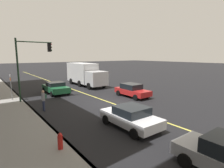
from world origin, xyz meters
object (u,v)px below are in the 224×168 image
car_green (56,88)px  pedestrian_with_backpack (44,99)px  car_white (131,117)px  traffic_light_mast (31,60)px  truck_white (85,74)px  street_sign_post (11,85)px  fire_hydrant (60,142)px  car_red (132,90)px

car_green → pedestrian_with_backpack: pedestrian_with_backpack is taller
car_white → traffic_light_mast: 11.48m
truck_white → traffic_light_mast: traffic_light_mast is taller
car_white → pedestrian_with_backpack: pedestrian_with_backpack is taller
truck_white → car_green: bearing=118.7°
car_green → street_sign_post: bearing=101.4°
car_green → street_sign_post: 4.88m
car_green → car_white: car_green is taller
street_sign_post → fire_hydrant: street_sign_post is taller
car_white → traffic_light_mast: (10.49, 3.22, 3.37)m
car_green → truck_white: (3.05, -5.56, 1.03)m
car_red → street_sign_post: street_sign_post is taller
car_green → fire_hydrant: bearing=161.2°
fire_hydrant → car_white: bearing=-88.0°
street_sign_post → car_white: bearing=-157.4°
car_red → car_white: 8.46m
car_green → pedestrian_with_backpack: size_ratio=2.58×
truck_white → fire_hydrant: size_ratio=8.65×
car_green → pedestrian_with_backpack: bearing=152.5°
car_red → car_green: bearing=42.3°
truck_white → traffic_light_mast: (-5.33, 8.57, 2.35)m
car_red → street_sign_post: (5.72, 10.77, 0.89)m
car_white → fire_hydrant: size_ratio=4.31×
car_white → truck_white: size_ratio=0.50×
traffic_light_mast → car_white: bearing=-162.9°
traffic_light_mast → fire_hydrant: bearing=172.6°
truck_white → fire_hydrant: bearing=148.1°
truck_white → fire_hydrant: 18.88m
car_red → street_sign_post: size_ratio=1.50×
car_red → street_sign_post: bearing=62.0°
truck_white → street_sign_post: bearing=111.3°
street_sign_post → traffic_light_mast: bearing=-128.3°
car_white → traffic_light_mast: traffic_light_mast is taller
car_red → pedestrian_with_backpack: bearing=85.7°
car_red → traffic_light_mast: (4.38, 9.08, 3.35)m
street_sign_post → car_green: bearing=-78.6°
car_red → truck_white: size_ratio=0.51×
fire_hydrant → pedestrian_with_backpack: bearing=-10.5°
traffic_light_mast → street_sign_post: size_ratio=2.19×
car_red → car_white: (-6.11, 5.86, -0.03)m
car_green → traffic_light_mast: (-2.28, 3.01, 3.37)m
car_red → traffic_light_mast: bearing=64.2°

